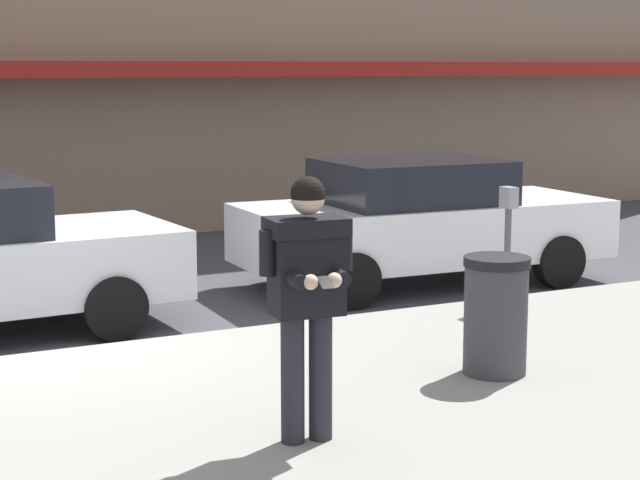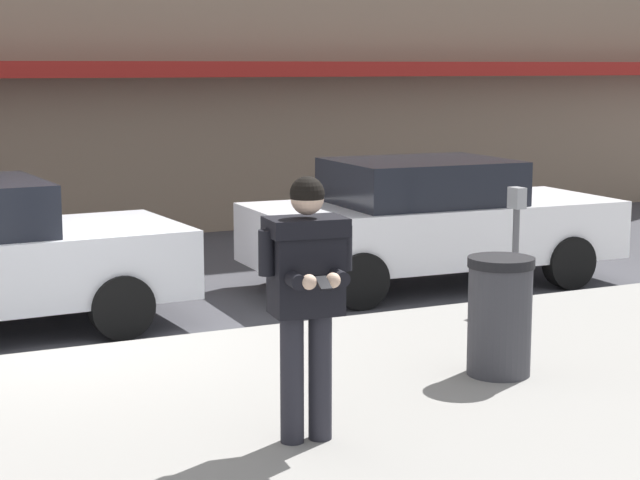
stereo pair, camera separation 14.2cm
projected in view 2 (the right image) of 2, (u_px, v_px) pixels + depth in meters
ground_plane at (59, 358)px, 9.83m from camera, size 80.00×80.00×0.00m
sidewalk at (283, 428)px, 7.71m from camera, size 32.00×5.30×0.14m
curb_paint_line at (162, 344)px, 10.30m from camera, size 28.00×0.12×0.01m
parked_sedan_far at (430, 221)px, 12.97m from camera, size 4.57×2.06×1.54m
man_texting_on_phone at (306, 280)px, 7.07m from camera, size 0.65×0.61×1.81m
parking_meter at (516, 229)px, 11.12m from camera, size 0.12×0.18×1.27m
trash_bin at (500, 316)px, 8.73m from camera, size 0.55×0.55×0.98m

